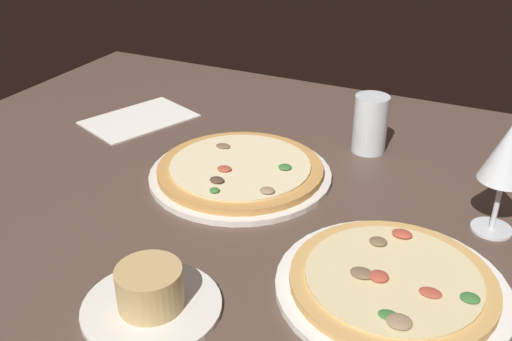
% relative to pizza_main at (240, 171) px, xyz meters
% --- Properties ---
extents(dining_table, '(1.50, 1.10, 0.04)m').
position_rel_pizza_main_xyz_m(dining_table, '(-0.08, 0.03, -0.03)').
color(dining_table, brown).
rests_on(dining_table, ground).
extents(pizza_main, '(0.32, 0.32, 0.03)m').
position_rel_pizza_main_xyz_m(pizza_main, '(0.00, 0.00, 0.00)').
color(pizza_main, silver).
rests_on(pizza_main, dining_table).
extents(pizza_side, '(0.30, 0.30, 0.03)m').
position_rel_pizza_main_xyz_m(pizza_side, '(-0.32, 0.19, -0.00)').
color(pizza_side, white).
rests_on(pizza_side, dining_table).
extents(ramekin_on_saucer, '(0.18, 0.18, 0.06)m').
position_rel_pizza_main_xyz_m(ramekin_on_saucer, '(-0.06, 0.35, 0.01)').
color(ramekin_on_saucer, silver).
rests_on(ramekin_on_saucer, dining_table).
extents(wine_glass_near, '(0.07, 0.07, 0.18)m').
position_rel_pizza_main_xyz_m(wine_glass_near, '(-0.42, -0.02, 0.12)').
color(wine_glass_near, silver).
rests_on(wine_glass_near, dining_table).
extents(water_glass, '(0.06, 0.06, 0.11)m').
position_rel_pizza_main_xyz_m(water_glass, '(-0.17, -0.20, 0.04)').
color(water_glass, silver).
rests_on(water_glass, dining_table).
extents(paper_menu, '(0.22, 0.26, 0.00)m').
position_rel_pizza_main_xyz_m(paper_menu, '(0.31, -0.13, -0.01)').
color(paper_menu, white).
rests_on(paper_menu, dining_table).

